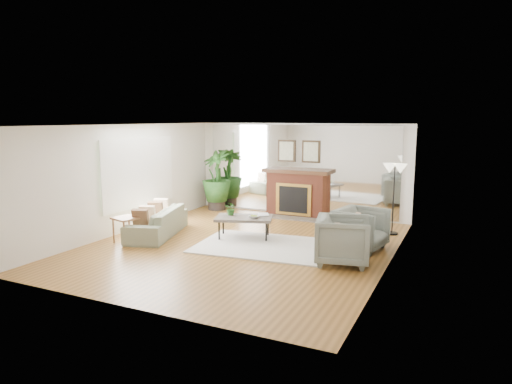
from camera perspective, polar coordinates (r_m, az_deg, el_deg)
The scene contains 18 objects.
ground at distance 9.62m, azimuth -1.83°, elevation -6.70°, with size 7.00×7.00×0.00m, color brown.
wall_left at distance 11.03m, azimuth -15.84°, elevation 1.64°, with size 0.02×7.00×2.50m, color silver.
wall_right at distance 8.44m, azimuth 16.52°, elevation -0.63°, with size 0.02×7.00×2.50m, color silver.
wall_back at distance 12.54m, azimuth 5.42°, elevation 2.83°, with size 6.00×0.02×2.50m, color silver.
mirror_panel at distance 12.52m, azimuth 5.39°, elevation 2.82°, with size 5.40×0.04×2.40m, color silver.
window_panel at distance 11.30m, azimuth -14.42°, elevation 2.39°, with size 0.04×2.40×1.50m, color #B2E09E.
fireplace at distance 12.40m, azimuth 5.02°, elevation 0.01°, with size 1.85×0.83×2.05m.
area_rug at distance 9.54m, azimuth 0.93°, elevation -6.74°, with size 2.71×1.94×0.03m, color silver.
coffee_table at distance 10.06m, azimuth -1.51°, elevation -3.34°, with size 1.40×1.08×0.49m.
sofa at distance 10.61m, azimuth -12.26°, elevation -3.69°, with size 2.08×0.81×0.61m, color gray.
armchair_back at distance 9.50m, azimuth 13.03°, elevation -4.50°, with size 0.90×0.93×0.85m, color gray.
armchair_front at distance 8.50m, azimuth 10.84°, elevation -5.94°, with size 0.94×0.96×0.88m, color gray.
side_table at distance 10.08m, azimuth -15.89°, elevation -3.55°, with size 0.60×0.60×0.56m.
potted_ficus at distance 13.22m, azimuth -4.97°, elevation 1.77°, with size 1.06×1.06×1.74m.
floor_lamp at distance 10.73m, azimuth 16.94°, elevation 2.15°, with size 0.53×0.29×1.63m.
tabletop_plant at distance 10.18m, azimuth -3.12°, elevation -2.09°, with size 0.27×0.23×0.30m, color #346726.
fruit_bowl at distance 9.91m, azimuth -0.24°, elevation -3.11°, with size 0.23×0.23×0.06m, color #935F3A.
book at distance 10.20m, azimuth 0.31°, elevation -2.85°, with size 0.23×0.31×0.02m, color #935F3A.
Camera 1 is at (4.22, -8.23, 2.64)m, focal length 32.00 mm.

